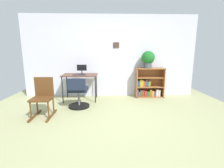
{
  "coord_description": "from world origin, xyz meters",
  "views": [
    {
      "loc": [
        -0.12,
        -2.9,
        1.4
      ],
      "look_at": [
        0.03,
        1.2,
        0.56
      ],
      "focal_mm": 26.18,
      "sensor_mm": 36.0,
      "label": 1
    }
  ],
  "objects_px": {
    "monitor": "(82,69)",
    "office_chair": "(78,95)",
    "rocking_chair": "(43,97)",
    "bookshelf_low": "(149,84)",
    "potted_plant_on_shelf": "(148,59)",
    "desk": "(80,77)",
    "keyboard": "(79,75)"
  },
  "relations": [
    {
      "from": "desk",
      "to": "office_chair",
      "type": "relative_size",
      "value": 1.25
    },
    {
      "from": "monitor",
      "to": "potted_plant_on_shelf",
      "type": "bearing_deg",
      "value": 4.33
    },
    {
      "from": "rocking_chair",
      "to": "potted_plant_on_shelf",
      "type": "distance_m",
      "value": 3.03
    },
    {
      "from": "office_chair",
      "to": "potted_plant_on_shelf",
      "type": "relative_size",
      "value": 1.53
    },
    {
      "from": "desk",
      "to": "office_chair",
      "type": "bearing_deg",
      "value": -85.85
    },
    {
      "from": "desk",
      "to": "bookshelf_low",
      "type": "relative_size",
      "value": 1.08
    },
    {
      "from": "monitor",
      "to": "keyboard",
      "type": "xyz_separation_m",
      "value": [
        -0.04,
        -0.23,
        -0.12
      ]
    },
    {
      "from": "rocking_chair",
      "to": "office_chair",
      "type": "bearing_deg",
      "value": 34.67
    },
    {
      "from": "office_chair",
      "to": "potted_plant_on_shelf",
      "type": "distance_m",
      "value": 2.28
    },
    {
      "from": "monitor",
      "to": "bookshelf_low",
      "type": "distance_m",
      "value": 2.06
    },
    {
      "from": "keyboard",
      "to": "office_chair",
      "type": "height_order",
      "value": "office_chair"
    },
    {
      "from": "monitor",
      "to": "potted_plant_on_shelf",
      "type": "distance_m",
      "value": 1.96
    },
    {
      "from": "monitor",
      "to": "office_chair",
      "type": "height_order",
      "value": "monitor"
    },
    {
      "from": "office_chair",
      "to": "potted_plant_on_shelf",
      "type": "bearing_deg",
      "value": 24.91
    },
    {
      "from": "desk",
      "to": "monitor",
      "type": "xyz_separation_m",
      "value": [
        0.04,
        0.09,
        0.2
      ]
    },
    {
      "from": "office_chair",
      "to": "bookshelf_low",
      "type": "xyz_separation_m",
      "value": [
        1.99,
        0.94,
        0.05
      ]
    },
    {
      "from": "rocking_chair",
      "to": "bookshelf_low",
      "type": "distance_m",
      "value": 3.02
    },
    {
      "from": "potted_plant_on_shelf",
      "to": "rocking_chair",
      "type": "bearing_deg",
      "value": -152.36
    },
    {
      "from": "office_chair",
      "to": "potted_plant_on_shelf",
      "type": "xyz_separation_m",
      "value": [
        1.92,
        0.89,
        0.84
      ]
    },
    {
      "from": "monitor",
      "to": "potted_plant_on_shelf",
      "type": "height_order",
      "value": "potted_plant_on_shelf"
    },
    {
      "from": "monitor",
      "to": "office_chair",
      "type": "xyz_separation_m",
      "value": [
        0.0,
        -0.75,
        -0.54
      ]
    },
    {
      "from": "keyboard",
      "to": "rocking_chair",
      "type": "distance_m",
      "value": 1.22
    },
    {
      "from": "office_chair",
      "to": "rocking_chair",
      "type": "bearing_deg",
      "value": -145.33
    },
    {
      "from": "bookshelf_low",
      "to": "desk",
      "type": "bearing_deg",
      "value": -171.86
    },
    {
      "from": "monitor",
      "to": "desk",
      "type": "bearing_deg",
      "value": -115.24
    },
    {
      "from": "rocking_chair",
      "to": "potted_plant_on_shelf",
      "type": "bearing_deg",
      "value": 27.64
    },
    {
      "from": "rocking_chair",
      "to": "bookshelf_low",
      "type": "height_order",
      "value": "bookshelf_low"
    },
    {
      "from": "keyboard",
      "to": "desk",
      "type": "bearing_deg",
      "value": 89.95
    },
    {
      "from": "bookshelf_low",
      "to": "potted_plant_on_shelf",
      "type": "height_order",
      "value": "potted_plant_on_shelf"
    },
    {
      "from": "desk",
      "to": "keyboard",
      "type": "bearing_deg",
      "value": -90.05
    },
    {
      "from": "desk",
      "to": "potted_plant_on_shelf",
      "type": "xyz_separation_m",
      "value": [
        1.97,
        0.24,
        0.49
      ]
    },
    {
      "from": "desk",
      "to": "potted_plant_on_shelf",
      "type": "relative_size",
      "value": 1.92
    }
  ]
}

